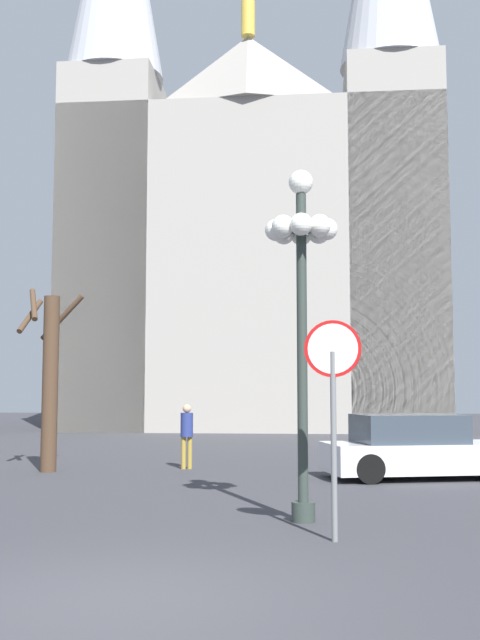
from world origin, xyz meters
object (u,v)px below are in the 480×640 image
at_px(parked_car_near_white, 415,448).
at_px(pedestrian_walking, 187,430).
at_px(bare_tree, 49,376).
at_px(street_lamp, 302,271).
at_px(stop_sign, 333,385).
at_px(cathedral, 255,232).

bearing_deg(parked_car_near_white, pedestrian_walking, 163.41).
distance_m(bare_tree, parked_car_near_white, 8.99).
bearing_deg(pedestrian_walking, parked_car_near_white, -16.59).
bearing_deg(street_lamp, pedestrian_walking, 111.31).
bearing_deg(stop_sign, pedestrian_walking, 110.41).
height_order(bare_tree, parked_car_near_white, bare_tree).
bearing_deg(street_lamp, stop_sign, -74.38).
xyz_separation_m(cathedral, parked_car_near_white, (5.05, -23.30, -10.05)).
height_order(cathedral, stop_sign, cathedral).
distance_m(stop_sign, parked_car_near_white, 7.82).
relative_size(cathedral, pedestrian_walking, 20.85).
bearing_deg(pedestrian_walking, bare_tree, -164.07).
height_order(parked_car_near_white, pedestrian_walking, pedestrian_walking).
distance_m(bare_tree, pedestrian_walking, 3.71).
height_order(cathedral, parked_car_near_white, cathedral).
bearing_deg(bare_tree, street_lamp, -46.59).
bearing_deg(cathedral, stop_sign, -84.56).
bearing_deg(street_lamp, bare_tree, 133.41).
distance_m(street_lamp, parked_car_near_white, 7.19).
distance_m(cathedral, bare_tree, 24.39).
bearing_deg(street_lamp, cathedral, 94.91).
bearing_deg(cathedral, bare_tree, -99.43).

